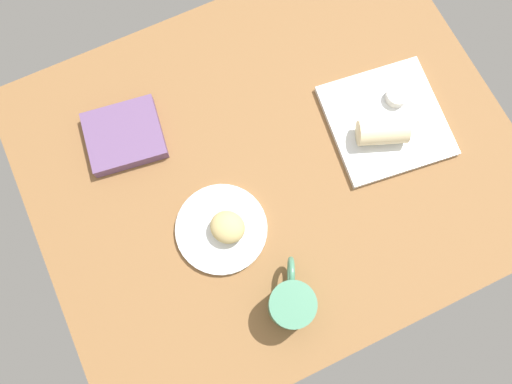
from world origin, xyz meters
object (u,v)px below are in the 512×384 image
at_px(round_plate, 221,229).
at_px(square_plate, 386,121).
at_px(sauce_cup, 397,96).
at_px(breakfast_wrap, 383,132).
at_px(scone_pastry, 228,227).
at_px(coffee_mug, 292,303).
at_px(book_stack, 124,136).

height_order(round_plate, square_plate, square_plate).
xyz_separation_m(round_plate, sauce_cup, (-0.50, -0.11, 0.02)).
bearing_deg(breakfast_wrap, scone_pastry, 118.40).
bearing_deg(coffee_mug, sauce_cup, -143.60).
relative_size(scone_pastry, square_plate, 0.30).
distance_m(round_plate, breakfast_wrap, 0.42).
relative_size(scone_pastry, book_stack, 0.40).
height_order(round_plate, sauce_cup, sauce_cup).
bearing_deg(sauce_cup, square_plate, 40.35).
height_order(square_plate, book_stack, book_stack).
distance_m(scone_pastry, coffee_mug, 0.21).
bearing_deg(scone_pastry, coffee_mug, 104.60).
xyz_separation_m(scone_pastry, coffee_mug, (-0.05, 0.20, 0.01)).
relative_size(round_plate, scone_pastry, 2.64).
bearing_deg(scone_pastry, book_stack, -67.26).
height_order(round_plate, breakfast_wrap, breakfast_wrap).
bearing_deg(breakfast_wrap, coffee_mug, 146.98).
height_order(round_plate, book_stack, book_stack).
distance_m(square_plate, coffee_mug, 0.48).
distance_m(round_plate, square_plate, 0.46).
height_order(round_plate, scone_pastry, scone_pastry).
xyz_separation_m(round_plate, scone_pastry, (-0.01, 0.01, 0.03)).
relative_size(square_plate, breakfast_wrap, 2.33).
relative_size(scone_pastry, breakfast_wrap, 0.69).
height_order(square_plate, breakfast_wrap, breakfast_wrap).
relative_size(round_plate, book_stack, 1.07).
relative_size(round_plate, sauce_cup, 3.95).
bearing_deg(square_plate, sauce_cup, -139.65).
bearing_deg(square_plate, breakfast_wrap, 40.35).
distance_m(square_plate, sauce_cup, 0.06).
relative_size(breakfast_wrap, coffee_mug, 0.80).
distance_m(sauce_cup, breakfast_wrap, 0.11).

